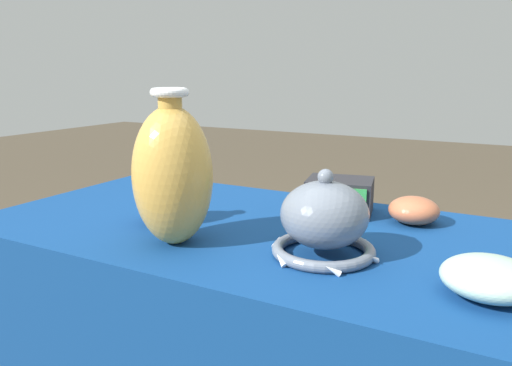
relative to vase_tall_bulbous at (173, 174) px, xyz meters
name	(u,v)px	position (x,y,z in m)	size (l,w,h in m)	color
display_table	(258,262)	(0.11, 0.16, -0.22)	(1.31, 0.66, 0.70)	olive
vase_tall_bulbous	(173,174)	(0.00, 0.00, 0.00)	(0.16, 0.16, 0.31)	gold
vase_dome_bell	(324,221)	(0.29, 0.08, -0.08)	(0.21, 0.20, 0.17)	slate
mosaic_tile_box	(340,196)	(0.22, 0.37, -0.10)	(0.18, 0.15, 0.08)	#232328
bowl_shallow_celadon	(490,278)	(0.58, 0.03, -0.11)	(0.15, 0.15, 0.06)	#A8CCB7
bowl_shallow_terracotta	(414,210)	(0.40, 0.37, -0.11)	(0.11, 0.11, 0.06)	#BC6642
jar_round_rose	(157,195)	(-0.12, 0.09, -0.08)	(0.10, 0.10, 0.15)	#D19399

